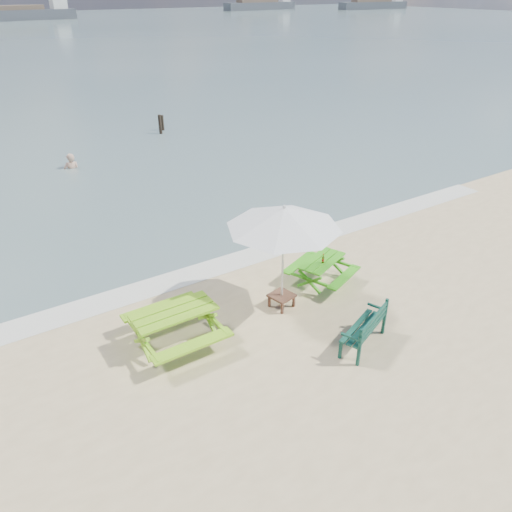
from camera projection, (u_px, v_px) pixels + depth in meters
foam_strip at (222, 265)px, 14.00m from camera, size 22.00×0.90×0.01m
picnic_table_left at (176, 328)px, 10.77m from camera, size 1.78×1.98×0.85m
picnic_table_right at (321, 272)px, 13.04m from camera, size 1.89×1.98×0.68m
park_bench at (363, 335)px, 10.78m from camera, size 1.49×0.96×0.88m
side_table at (282, 300)px, 12.12m from camera, size 0.62×0.62×0.34m
patio_umbrella at (284, 218)px, 11.07m from camera, size 3.12×3.12×2.61m
beer_bottle at (323, 260)px, 12.71m from camera, size 0.06×0.06×0.25m
swimmer at (73, 174)px, 21.56m from camera, size 0.69×0.47×1.83m
mooring_pilings at (161, 126)px, 26.42m from camera, size 0.56×0.76×1.19m
cargo_ships at (172, 9)px, 131.04m from camera, size 156.81×21.38×4.40m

